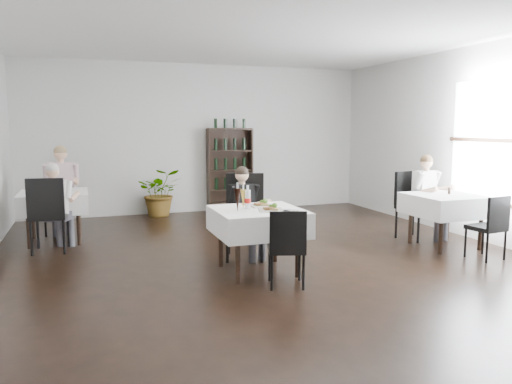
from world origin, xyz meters
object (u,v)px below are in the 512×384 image
at_px(potted_tree, 160,192).
at_px(diner_main, 245,205).
at_px(wine_shelf, 230,171).
at_px(main_table, 258,221).

height_order(potted_tree, diner_main, diner_main).
bearing_deg(potted_tree, diner_main, -80.35).
bearing_deg(wine_shelf, main_table, -101.78).
relative_size(wine_shelf, potted_tree, 1.86).
distance_m(wine_shelf, potted_tree, 1.50).
distance_m(main_table, diner_main, 0.67).
relative_size(wine_shelf, diner_main, 1.42).
xyz_separation_m(main_table, potted_tree, (-0.55, 4.20, -0.15)).
xyz_separation_m(main_table, diner_main, (0.05, 0.66, 0.09)).
xyz_separation_m(wine_shelf, main_table, (-0.90, -4.31, -0.23)).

